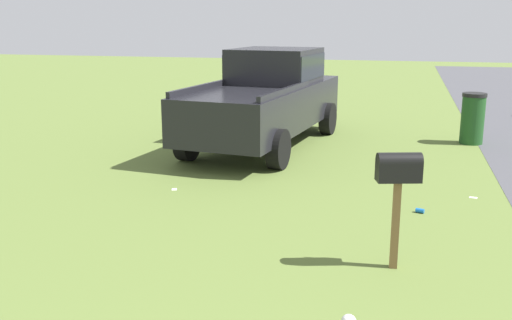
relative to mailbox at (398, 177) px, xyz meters
name	(u,v)px	position (x,y,z in m)	size (l,w,h in m)	color
mailbox	(398,177)	(0.00, 0.00, 0.00)	(0.32, 0.51, 1.33)	brown
pickup_truck	(268,95)	(6.13, 2.90, 0.05)	(5.73, 2.68, 2.09)	black
trash_bin	(473,118)	(7.33, -1.52, -0.48)	(0.53, 0.53, 1.14)	#1E4C1E
litter_can_near_hydrant	(420,211)	(2.04, -0.33, -1.02)	(0.07, 0.07, 0.12)	blue
litter_wrapper_by_mailbox	(174,189)	(2.26, 3.57, -1.05)	(0.12, 0.08, 0.01)	silver
litter_wrapper_far_scatter	(473,197)	(3.00, -1.15, -1.05)	(0.12, 0.08, 0.01)	silver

